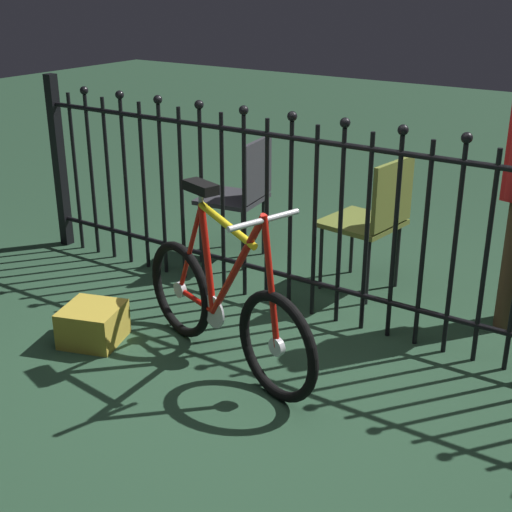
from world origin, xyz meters
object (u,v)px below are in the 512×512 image
at_px(chair_charcoal, 243,189).
at_px(chair_olive, 374,214).
at_px(display_crate, 93,324).
at_px(bicycle, 224,307).

relative_size(chair_charcoal, chair_olive, 1.00).
height_order(chair_charcoal, chair_olive, chair_olive).
distance_m(chair_olive, display_crate, 1.80).
bearing_deg(display_crate, chair_charcoal, 89.76).
bearing_deg(chair_charcoal, bicycle, -58.91).
bearing_deg(bicycle, chair_olive, 79.18).
bearing_deg(chair_olive, bicycle, -100.82).
distance_m(bicycle, display_crate, 0.80).
bearing_deg(chair_olive, display_crate, -123.96).
bearing_deg(chair_charcoal, chair_olive, 0.98).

